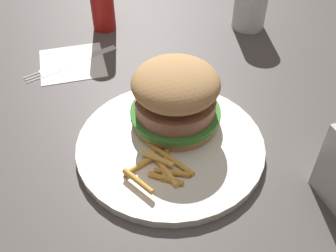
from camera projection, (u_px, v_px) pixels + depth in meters
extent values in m
plane|color=#47423F|center=(155.00, 155.00, 0.54)|extent=(1.60, 1.60, 0.00)
cylinder|color=silver|center=(168.00, 145.00, 0.55)|extent=(0.26, 0.26, 0.01)
cylinder|color=tan|center=(173.00, 118.00, 0.57)|extent=(0.12, 0.12, 0.02)
cylinder|color=#387F2D|center=(173.00, 112.00, 0.56)|extent=(0.13, 0.13, 0.01)
cylinder|color=#8E5B47|center=(173.00, 104.00, 0.55)|extent=(0.11, 0.11, 0.02)
ellipsoid|color=tan|center=(173.00, 83.00, 0.52)|extent=(0.12, 0.12, 0.05)
cylinder|color=gold|center=(164.00, 156.00, 0.52)|extent=(0.02, 0.08, 0.01)
cylinder|color=#E5B251|center=(162.00, 169.00, 0.50)|extent=(0.04, 0.06, 0.01)
cylinder|color=gold|center=(168.00, 159.00, 0.51)|extent=(0.06, 0.06, 0.01)
cylinder|color=gold|center=(170.00, 173.00, 0.50)|extent=(0.05, 0.02, 0.01)
cylinder|color=gold|center=(137.00, 166.00, 0.51)|extent=(0.04, 0.03, 0.01)
cylinder|color=#E5B251|center=(155.00, 158.00, 0.51)|extent=(0.04, 0.03, 0.01)
cylinder|color=gold|center=(135.00, 181.00, 0.48)|extent=(0.04, 0.04, 0.01)
cylinder|color=gold|center=(163.00, 179.00, 0.49)|extent=(0.04, 0.02, 0.01)
cube|color=white|center=(71.00, 63.00, 0.70)|extent=(0.13, 0.13, 0.00)
cube|color=silver|center=(86.00, 56.00, 0.71)|extent=(0.10, 0.07, 0.00)
cube|color=silver|center=(48.00, 70.00, 0.68)|extent=(0.04, 0.04, 0.00)
cylinder|color=silver|center=(29.00, 74.00, 0.67)|extent=(0.02, 0.02, 0.00)
cylinder|color=silver|center=(31.00, 76.00, 0.67)|extent=(0.02, 0.02, 0.00)
cylinder|color=silver|center=(33.00, 78.00, 0.66)|extent=(0.02, 0.02, 0.00)
cylinder|color=silver|center=(249.00, 2.00, 0.76)|extent=(0.06, 0.06, 0.10)
cylinder|color=black|center=(248.00, 12.00, 0.77)|extent=(0.06, 0.06, 0.06)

